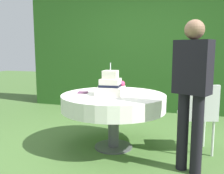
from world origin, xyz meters
TOP-DOWN VIEW (x-y plane):
  - ground_plane at (0.00, 0.00)m, footprint 20.00×20.00m
  - foliage_hedge at (0.00, 2.41)m, footprint 5.20×0.56m
  - cake_table at (0.00, 0.00)m, footprint 1.36×1.36m
  - wedding_cake at (-0.02, -0.05)m, footprint 0.35×0.35m
  - serving_plate_near at (0.00, 0.37)m, footprint 0.12×0.12m
  - serving_plate_far at (0.07, -0.55)m, footprint 0.11×0.11m
  - napkin_stack at (-0.43, -0.02)m, footprint 0.16×0.16m
  - garden_chair at (1.07, 0.12)m, footprint 0.49×0.49m
  - standing_person at (0.97, -0.40)m, footprint 0.41×0.33m

SIDE VIEW (x-z plane):
  - ground_plane at x=0.00m, z-range 0.00..0.00m
  - garden_chair at x=1.07m, z-range 0.10..0.99m
  - cake_table at x=0.00m, z-range 0.26..0.98m
  - serving_plate_near at x=0.00m, z-range 0.72..0.74m
  - serving_plate_far at x=0.07m, z-range 0.72..0.74m
  - napkin_stack at x=-0.43m, z-range 0.72..0.74m
  - wedding_cake at x=-0.02m, z-range 0.64..1.05m
  - standing_person at x=0.97m, z-range 0.13..1.73m
  - foliage_hedge at x=0.00m, z-range 0.00..2.66m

